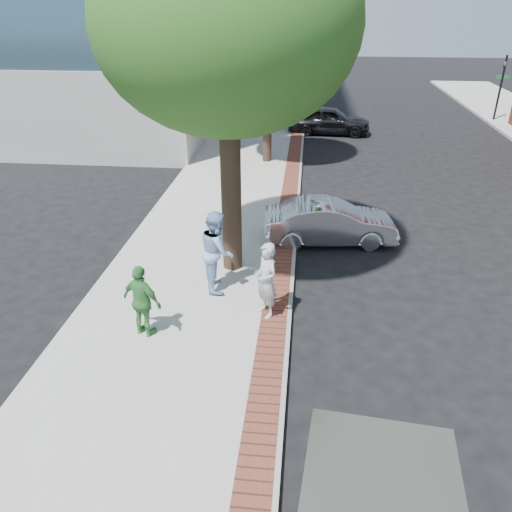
# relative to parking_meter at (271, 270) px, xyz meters

# --- Properties ---
(ground) EXTENTS (120.00, 120.00, 0.00)m
(ground) POSITION_rel_parking_meter_xyz_m (-0.59, 0.12, -1.21)
(ground) COLOR black
(ground) RESTS_ON ground
(sidewalk) EXTENTS (5.00, 60.00, 0.15)m
(sidewalk) POSITION_rel_parking_meter_xyz_m (-2.09, 8.12, -1.13)
(sidewalk) COLOR #9E9991
(sidewalk) RESTS_ON ground
(brick_strip) EXTENTS (0.60, 60.00, 0.01)m
(brick_strip) POSITION_rel_parking_meter_xyz_m (0.11, 8.12, -1.05)
(brick_strip) COLOR brown
(brick_strip) RESTS_ON sidewalk
(curb) EXTENTS (0.10, 60.00, 0.15)m
(curb) POSITION_rel_parking_meter_xyz_m (0.46, 8.12, -1.13)
(curb) COLOR gray
(curb) RESTS_ON ground
(office_base) EXTENTS (18.20, 22.20, 4.00)m
(office_base) POSITION_rel_parking_meter_xyz_m (-13.59, 22.12, 0.79)
(office_base) COLOR gray
(office_base) RESTS_ON ground
(signal_near) EXTENTS (0.70, 0.15, 3.80)m
(signal_near) POSITION_rel_parking_meter_xyz_m (0.31, 22.12, 1.05)
(signal_near) COLOR black
(signal_near) RESTS_ON ground
(signal_far) EXTENTS (0.70, 0.15, 3.80)m
(signal_far) POSITION_rel_parking_meter_xyz_m (11.91, 22.12, 1.05)
(signal_far) COLOR black
(signal_far) RESTS_ON ground
(tree_near) EXTENTS (6.00, 6.00, 8.51)m
(tree_near) POSITION_rel_parking_meter_xyz_m (-1.19, 2.02, 4.97)
(tree_near) COLOR black
(tree_near) RESTS_ON sidewalk
(tree_far) EXTENTS (4.80, 4.80, 7.14)m
(tree_far) POSITION_rel_parking_meter_xyz_m (-1.09, 12.12, 4.09)
(tree_far) COLOR black
(tree_far) RESTS_ON sidewalk
(parking_meter) EXTENTS (0.12, 0.32, 1.47)m
(parking_meter) POSITION_rel_parking_meter_xyz_m (0.00, 0.00, 0.00)
(parking_meter) COLOR gray
(parking_meter) RESTS_ON sidewalk
(person_gray) EXTENTS (0.74, 0.79, 1.81)m
(person_gray) POSITION_rel_parking_meter_xyz_m (-0.08, -0.24, -0.15)
(person_gray) COLOR #B3B4B8
(person_gray) RESTS_ON sidewalk
(person_officer) EXTENTS (0.99, 1.16, 2.06)m
(person_officer) POSITION_rel_parking_meter_xyz_m (-1.39, 0.87, -0.02)
(person_officer) COLOR #8EB1DC
(person_officer) RESTS_ON sidewalk
(person_green) EXTENTS (1.06, 0.76, 1.67)m
(person_green) POSITION_rel_parking_meter_xyz_m (-2.64, -1.26, -0.22)
(person_green) COLOR #3F8C42
(person_green) RESTS_ON sidewalk
(sedan_silver) EXTENTS (4.11, 1.83, 1.31)m
(sedan_silver) POSITION_rel_parking_meter_xyz_m (1.49, 4.12, -0.55)
(sedan_silver) COLOR silver
(sedan_silver) RESTS_ON ground
(bg_car) EXTENTS (4.52, 2.06, 1.50)m
(bg_car) POSITION_rel_parking_meter_xyz_m (1.85, 18.05, -0.45)
(bg_car) COLOR black
(bg_car) RESTS_ON ground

